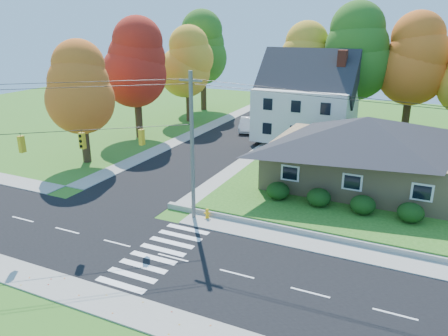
% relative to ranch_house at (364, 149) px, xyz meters
% --- Properties ---
extents(ground, '(120.00, 120.00, 0.00)m').
position_rel_ranch_house_xyz_m(ground, '(-8.00, -16.00, -3.27)').
color(ground, '#3D7923').
extents(road_main, '(90.00, 8.00, 0.02)m').
position_rel_ranch_house_xyz_m(road_main, '(-8.00, -16.00, -3.26)').
color(road_main, black).
rests_on(road_main, ground).
extents(road_cross, '(8.00, 44.00, 0.02)m').
position_rel_ranch_house_xyz_m(road_cross, '(-16.00, 10.00, -3.25)').
color(road_cross, black).
rests_on(road_cross, ground).
extents(sidewalk_north, '(90.00, 2.00, 0.08)m').
position_rel_ranch_house_xyz_m(sidewalk_north, '(-8.00, -11.00, -3.23)').
color(sidewalk_north, '#9C9A90').
rests_on(sidewalk_north, ground).
extents(sidewalk_south, '(90.00, 2.00, 0.08)m').
position_rel_ranch_house_xyz_m(sidewalk_south, '(-8.00, -21.00, -3.23)').
color(sidewalk_south, '#9C9A90').
rests_on(sidewalk_south, ground).
extents(lawn, '(30.00, 30.00, 0.50)m').
position_rel_ranch_house_xyz_m(lawn, '(5.00, 5.00, -3.02)').
color(lawn, '#3D7923').
rests_on(lawn, ground).
extents(ranch_house, '(14.60, 10.60, 5.40)m').
position_rel_ranch_house_xyz_m(ranch_house, '(0.00, 0.00, 0.00)').
color(ranch_house, tan).
rests_on(ranch_house, lawn).
extents(colonial_house, '(10.40, 8.40, 9.60)m').
position_rel_ranch_house_xyz_m(colonial_house, '(-7.96, 12.00, 1.32)').
color(colonial_house, silver).
rests_on(colonial_house, lawn).
extents(hedge_row, '(10.70, 1.70, 1.27)m').
position_rel_ranch_house_xyz_m(hedge_row, '(-0.50, -6.20, -2.13)').
color(hedge_row, '#163A10').
rests_on(hedge_row, lawn).
extents(traffic_infrastructure, '(38.10, 10.66, 10.00)m').
position_rel_ranch_house_xyz_m(traffic_infrastructure, '(-8.15, -14.65, 1.88)').
color(traffic_infrastructure, '#666059').
rests_on(traffic_infrastructure, ground).
extents(tree_lot_0, '(6.72, 6.72, 12.51)m').
position_rel_ranch_house_xyz_m(tree_lot_0, '(-10.00, 18.00, 5.04)').
color(tree_lot_0, '#3F2A19').
rests_on(tree_lot_0, lawn).
extents(tree_lot_1, '(7.84, 7.84, 14.60)m').
position_rel_ranch_house_xyz_m(tree_lot_1, '(-4.00, 17.00, 6.35)').
color(tree_lot_1, '#3F2A19').
rests_on(tree_lot_1, lawn).
extents(tree_lot_2, '(7.28, 7.28, 13.56)m').
position_rel_ranch_house_xyz_m(tree_lot_2, '(2.00, 18.00, 5.70)').
color(tree_lot_2, '#3F2A19').
rests_on(tree_lot_2, lawn).
extents(tree_west_0, '(6.16, 6.16, 11.47)m').
position_rel_ranch_house_xyz_m(tree_west_0, '(-25.00, -4.00, 3.89)').
color(tree_west_0, '#3F2A19').
rests_on(tree_west_0, ground).
extents(tree_west_1, '(7.28, 7.28, 13.56)m').
position_rel_ranch_house_xyz_m(tree_west_1, '(-26.00, 6.00, 5.20)').
color(tree_west_1, '#3F2A19').
rests_on(tree_west_1, ground).
extents(tree_west_2, '(6.72, 6.72, 12.51)m').
position_rel_ranch_house_xyz_m(tree_west_2, '(-25.00, 16.00, 4.54)').
color(tree_west_2, '#3F2A19').
rests_on(tree_west_2, ground).
extents(tree_west_3, '(7.84, 7.84, 14.60)m').
position_rel_ranch_house_xyz_m(tree_west_3, '(-27.00, 24.00, 5.85)').
color(tree_west_3, '#3F2A19').
rests_on(tree_west_3, ground).
extents(white_car, '(3.04, 5.22, 1.63)m').
position_rel_ranch_house_xyz_m(white_car, '(-15.69, 13.99, -2.43)').
color(white_car, silver).
rests_on(white_car, road_cross).
extents(fire_hydrant, '(0.43, 0.33, 0.75)m').
position_rel_ranch_house_xyz_m(fire_hydrant, '(-8.62, -10.51, -2.91)').
color(fire_hydrant, '#FCB00E').
rests_on(fire_hydrant, ground).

